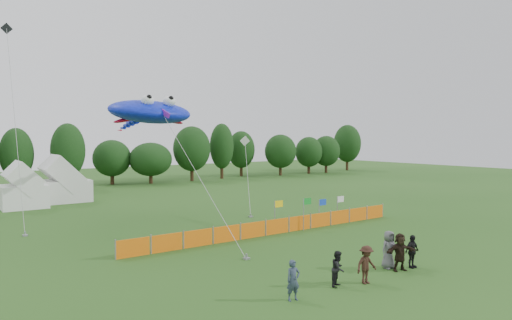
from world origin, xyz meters
TOP-DOWN VIEW (x-y plane):
  - ground at (0.00, 0.00)m, footprint 160.00×160.00m
  - treeline at (1.61, 44.93)m, footprint 104.57×8.78m
  - tent_left at (-8.01, 31.24)m, footprint 3.88×3.88m
  - tent_right at (-4.18, 33.20)m, footprint 5.03×4.03m
  - barrier_fence at (3.83, 8.87)m, footprint 21.90×0.06m
  - flag_row at (7.11, 9.11)m, footprint 6.73×0.75m
  - spectator_a at (-3.41, -1.22)m, footprint 0.65×0.48m
  - spectator_b at (-0.69, -1.06)m, footprint 0.94×0.86m
  - spectator_c at (0.57, -1.55)m, footprint 1.14×0.70m
  - spectator_d at (4.33, -1.24)m, footprint 0.97×0.42m
  - spectator_e at (3.32, -0.63)m, footprint 0.98×0.69m
  - spectator_f at (3.41, -1.22)m, footprint 1.79×1.03m
  - stingray_kite at (-1.18, 18.38)m, footprint 7.93×22.23m
  - small_kite_white at (10.50, 22.08)m, footprint 7.35×10.75m
  - small_kite_dark at (-9.84, 22.42)m, footprint 0.86×7.87m

SIDE VIEW (x-z plane):
  - ground at x=0.00m, z-range 0.00..0.00m
  - barrier_fence at x=3.83m, z-range 0.00..1.00m
  - spectator_b at x=-0.69m, z-range 0.00..1.55m
  - spectator_a at x=-3.41m, z-range 0.00..1.63m
  - spectator_d at x=4.33m, z-range 0.00..1.64m
  - spectator_c at x=0.57m, z-range 0.00..1.70m
  - spectator_f at x=3.41m, z-range 0.00..1.84m
  - spectator_e at x=3.32m, z-range 0.00..1.87m
  - flag_row at x=7.11m, z-range 0.29..2.52m
  - tent_left at x=-8.01m, z-range 0.02..3.44m
  - tent_right at x=-4.18m, z-range 0.02..3.57m
  - small_kite_white at x=10.50m, z-range 0.80..7.41m
  - treeline at x=1.61m, z-range 0.00..8.36m
  - stingray_kite at x=-1.18m, z-range 3.56..13.16m
  - small_kite_dark at x=-9.84m, z-range 1.02..16.36m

